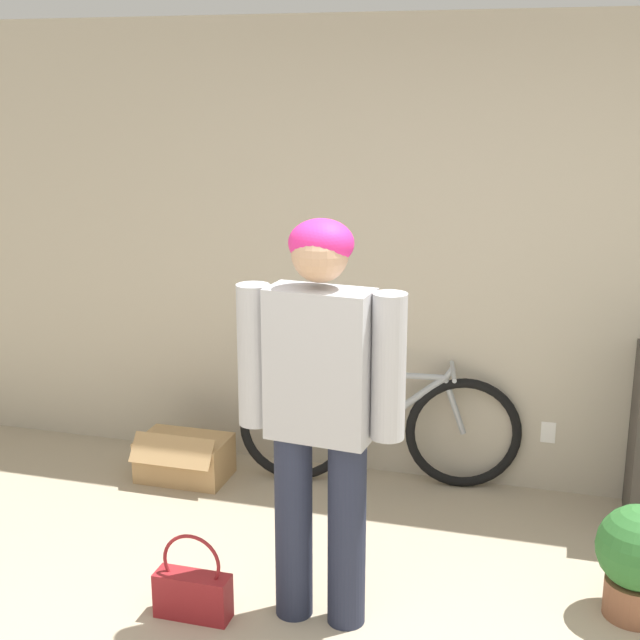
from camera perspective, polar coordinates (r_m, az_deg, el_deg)
The scene contains 6 objects.
wall_back at distance 4.97m, azimuth 8.77°, elevation 3.88°, with size 8.00×0.07×2.60m.
person at distance 3.62m, azimuth 0.01°, elevation -5.03°, with size 0.70×0.25×1.73m.
bicycle at distance 5.11m, azimuth 3.76°, elevation -6.82°, with size 1.59×0.47×0.72m.
handbag at distance 4.04m, azimuth -8.15°, elevation -16.82°, with size 0.33×0.11×0.39m.
cardboard_box at distance 5.31m, azimuth -8.67°, elevation -8.70°, with size 0.51×0.39×0.31m.
potted_plant at distance 4.16m, azimuth 19.72°, elevation -14.10°, with size 0.37×0.37×0.51m.
Camera 1 is at (0.60, -2.38, 2.24)m, focal length 50.00 mm.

